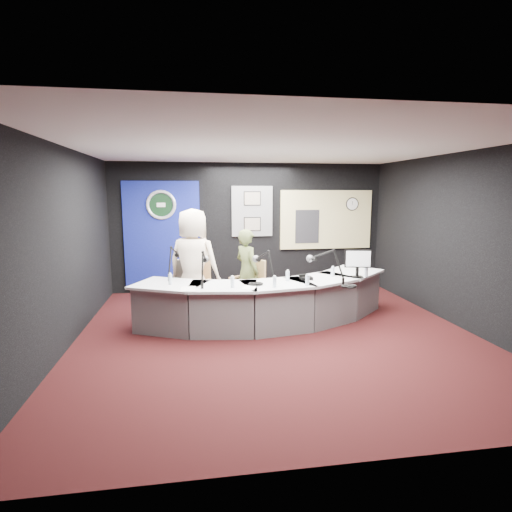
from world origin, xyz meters
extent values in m
plane|color=black|center=(0.00, 0.00, 0.00)|extent=(6.00, 6.00, 0.00)
cube|color=silver|center=(0.00, 0.00, 2.80)|extent=(6.00, 6.00, 0.02)
cube|color=black|center=(0.00, 3.00, 1.40)|extent=(6.00, 0.02, 2.80)
cube|color=black|center=(0.00, -3.00, 1.40)|extent=(6.00, 0.02, 2.80)
cube|color=black|center=(-3.00, 0.00, 1.40)|extent=(0.02, 6.00, 2.80)
cube|color=black|center=(3.00, 0.00, 1.40)|extent=(0.02, 6.00, 2.80)
cube|color=navy|center=(-1.90, 2.97, 1.25)|extent=(1.60, 0.05, 2.30)
torus|color=silver|center=(-1.90, 2.93, 1.90)|extent=(0.63, 0.07, 0.63)
cylinder|color=black|center=(-1.90, 2.94, 1.90)|extent=(0.48, 0.01, 0.48)
cube|color=slate|center=(0.05, 2.97, 1.75)|extent=(0.90, 0.04, 1.10)
cube|color=#7F6F5C|center=(0.05, 2.94, 2.03)|extent=(0.34, 0.02, 0.27)
cube|color=#7F6F5C|center=(0.05, 2.94, 1.47)|extent=(0.34, 0.02, 0.27)
cube|color=#CBBF7E|center=(1.75, 2.97, 1.55)|extent=(2.12, 0.06, 1.32)
cube|color=#D9BB89|center=(1.75, 2.96, 1.55)|extent=(2.00, 0.02, 1.20)
cube|color=black|center=(1.30, 2.94, 1.40)|extent=(0.55, 0.02, 0.75)
cylinder|color=white|center=(2.35, 2.94, 1.90)|extent=(0.28, 0.01, 0.28)
cube|color=slate|center=(-1.35, 1.37, 0.62)|extent=(0.51, 0.25, 0.70)
imported|color=beige|center=(-1.25, 1.13, 0.95)|extent=(1.09, 0.93, 1.89)
imported|color=#4F5B2F|center=(-0.30, 1.19, 0.76)|extent=(0.59, 0.66, 1.52)
cube|color=black|center=(1.46, 0.46, 1.07)|extent=(0.39, 0.10, 0.27)
cube|color=black|center=(0.57, 0.42, 0.78)|extent=(0.20, 0.16, 0.05)
torus|color=black|center=(1.06, -0.20, 0.77)|extent=(0.19, 0.19, 0.03)
torus|color=black|center=(-0.30, 0.16, 0.77)|extent=(0.21, 0.21, 0.04)
cube|color=white|center=(-1.33, 0.06, 0.75)|extent=(0.23, 0.31, 0.00)
cube|color=white|center=(-0.42, 0.01, 0.75)|extent=(0.27, 0.31, 0.00)
camera|label=1|loc=(-1.22, -5.76, 2.15)|focal=28.00mm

